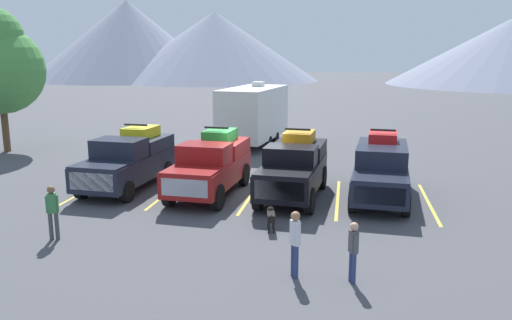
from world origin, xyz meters
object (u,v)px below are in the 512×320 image
at_px(pickup_truck_a, 128,160).
at_px(pickup_truck_c, 294,167).
at_px(pickup_truck_b, 211,164).
at_px(pickup_truck_d, 381,168).
at_px(person_b, 353,248).
at_px(camper_trailer_a, 253,113).
at_px(person_a, 52,209).
at_px(dog, 271,216).
at_px(person_c, 295,239).

xyz_separation_m(pickup_truck_a, pickup_truck_c, (6.95, -0.32, 0.03)).
relative_size(pickup_truck_b, pickup_truck_d, 0.91).
relative_size(pickup_truck_b, person_b, 3.45).
bearing_deg(pickup_truck_c, camper_trailer_a, 108.24).
xyz_separation_m(pickup_truck_d, camper_trailer_a, (-6.89, 10.21, 0.82)).
height_order(pickup_truck_b, pickup_truck_d, pickup_truck_b).
relative_size(pickup_truck_b, pickup_truck_c, 1.00).
bearing_deg(pickup_truck_b, person_a, -119.84).
bearing_deg(camper_trailer_a, pickup_truck_d, -56.00).
relative_size(person_a, dog, 1.85).
distance_m(person_a, dog, 6.66).
xyz_separation_m(pickup_truck_a, camper_trailer_a, (3.39, 10.46, 0.81)).
relative_size(pickup_truck_b, dog, 5.86).
bearing_deg(person_c, pickup_truck_b, 119.58).
distance_m(pickup_truck_b, dog, 4.92).
bearing_deg(camper_trailer_a, person_c, -76.48).
height_order(camper_trailer_a, person_b, camper_trailer_a).
bearing_deg(pickup_truck_a, pickup_truck_d, 1.41).
distance_m(person_b, dog, 4.28).
distance_m(camper_trailer_a, person_c, 18.57).
height_order(camper_trailer_a, dog, camper_trailer_a).
relative_size(pickup_truck_a, pickup_truck_d, 0.93).
xyz_separation_m(person_a, dog, (6.33, 2.00, -0.50)).
distance_m(pickup_truck_c, dog, 3.99).
relative_size(person_b, dog, 1.70).
relative_size(pickup_truck_c, person_a, 3.17).
distance_m(person_b, person_c, 1.44).
height_order(pickup_truck_d, person_c, pickup_truck_d).
bearing_deg(dog, person_c, -71.75).
xyz_separation_m(person_b, person_c, (-1.44, 0.08, 0.10)).
xyz_separation_m(pickup_truck_b, pickup_truck_d, (6.63, 0.63, -0.03)).
bearing_deg(person_c, pickup_truck_a, 135.59).
height_order(pickup_truck_b, pickup_truck_c, pickup_truck_c).
xyz_separation_m(pickup_truck_d, person_a, (-9.99, -6.48, -0.20)).
distance_m(pickup_truck_d, person_b, 7.98).
relative_size(person_b, person_c, 0.90).
height_order(pickup_truck_c, person_b, pickup_truck_c).
height_order(pickup_truck_a, pickup_truck_c, pickup_truck_c).
height_order(camper_trailer_a, person_c, camper_trailer_a).
relative_size(pickup_truck_d, person_c, 3.42).
relative_size(pickup_truck_a, camper_trailer_a, 0.72).
xyz_separation_m(pickup_truck_b, person_b, (5.52, -7.27, -0.30)).
distance_m(pickup_truck_a, pickup_truck_d, 10.28).
relative_size(pickup_truck_c, dog, 5.85).
bearing_deg(pickup_truck_d, person_a, -147.01).
xyz_separation_m(pickup_truck_c, pickup_truck_d, (3.33, 0.57, -0.03)).
height_order(pickup_truck_c, person_c, pickup_truck_c).
bearing_deg(pickup_truck_d, dog, -129.17).
xyz_separation_m(pickup_truck_a, person_c, (7.73, -7.57, -0.18)).
height_order(pickup_truck_a, person_c, pickup_truck_a).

